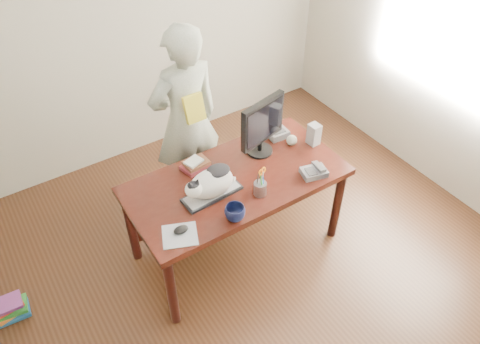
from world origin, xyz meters
The scene contains 17 objects.
room centered at (0.00, 0.00, 1.35)m, with size 4.50×4.50×4.50m.
desk centered at (0.00, 0.68, 0.60)m, with size 1.60×0.80×0.75m.
keyboard centered at (-0.23, 0.55, 0.76)m, with size 0.44×0.19×0.03m.
cat centered at (-0.25, 0.55, 0.87)m, with size 0.42×0.23×0.24m.
monitor centered at (0.33, 0.75, 1.01)m, with size 0.41×0.24×0.47m.
pen_cup centered at (0.05, 0.38, 0.81)m, with size 0.12×0.12×0.23m.
mousepad centered at (-0.59, 0.34, 0.75)m, with size 0.28×0.27×0.01m.
mouse centered at (-0.57, 0.36, 0.77)m, with size 0.12×0.10×0.04m.
coffee_mug centered at (-0.22, 0.27, 0.80)m, with size 0.14×0.14×0.11m, color black.
phone centered at (0.50, 0.33, 0.78)m, with size 0.21×0.17×0.08m.
speaker centered at (0.73, 0.62, 0.84)m, with size 0.08×0.09×0.18m.
baseball centered at (0.58, 0.70, 0.79)m, with size 0.08×0.08×0.08m.
book_stack centered at (-0.19, 0.87, 0.78)m, with size 0.22×0.18×0.07m.
calculator centered at (0.55, 0.88, 0.78)m, with size 0.17×0.22×0.06m.
person centered at (-0.02, 1.33, 0.83)m, with size 0.61×0.40×1.66m, color silver.
held_book centered at (-0.02, 1.16, 1.05)m, with size 0.16×0.10×0.22m.
book_pile_b centered at (-1.72, 0.95, 0.07)m, with size 0.26×0.20×0.15m.
Camera 1 is at (-1.34, -1.51, 3.04)m, focal length 35.00 mm.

